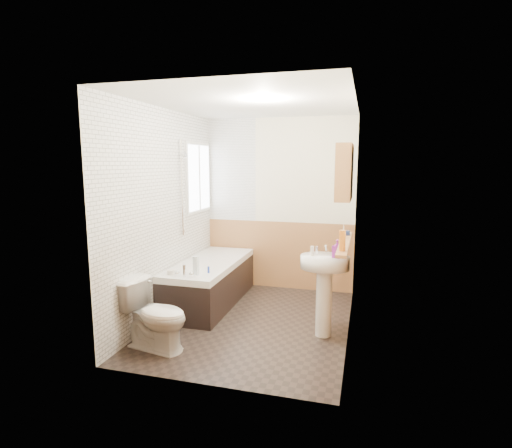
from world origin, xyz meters
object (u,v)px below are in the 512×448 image
object	(u,v)px
pine_shelf	(345,243)
bathtub	(210,281)
toilet	(155,315)
sink	(324,279)
medicine_cabinet	(344,172)

from	to	relation	value
pine_shelf	bathtub	bearing A→B (deg)	158.73
toilet	sink	distance (m)	1.79
bathtub	pine_shelf	world-z (taller)	pine_shelf
sink	pine_shelf	size ratio (longest dim) A/B	0.81
toilet	medicine_cabinet	world-z (taller)	medicine_cabinet
pine_shelf	medicine_cabinet	world-z (taller)	medicine_cabinet
sink	medicine_cabinet	size ratio (longest dim) A/B	1.61
toilet	sink	world-z (taller)	sink
pine_shelf	sink	bearing A→B (deg)	164.27
bathtub	medicine_cabinet	size ratio (longest dim) A/B	2.80
sink	medicine_cabinet	distance (m)	1.15
bathtub	sink	bearing A→B (deg)	-21.95
bathtub	toilet	world-z (taller)	bathtub
bathtub	toilet	bearing A→B (deg)	-91.24
sink	pine_shelf	world-z (taller)	pine_shelf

